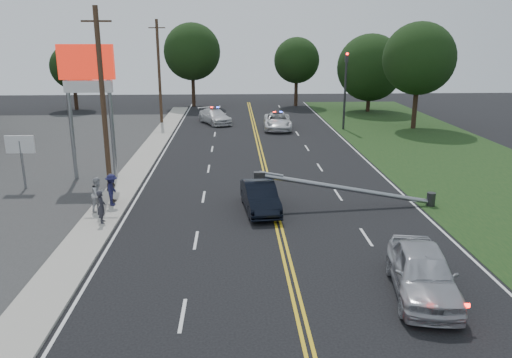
{
  "coord_description": "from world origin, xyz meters",
  "views": [
    {
      "loc": [
        -2.03,
        -15.95,
        8.44
      ],
      "look_at": [
        -0.95,
        7.5,
        1.7
      ],
      "focal_mm": 35.0,
      "sensor_mm": 36.0,
      "label": 1
    }
  ],
  "objects_px": {
    "pylon_sign": "(88,80)",
    "crashed_sedan": "(260,197)",
    "fallen_streetlight": "(356,190)",
    "utility_pole_far": "(159,72)",
    "emergency_a": "(278,121)",
    "waiting_sedan": "(423,272)",
    "utility_pole_mid": "(103,99)",
    "bystander_d": "(111,188)",
    "bystander_a": "(101,207)",
    "bystander_b": "(98,194)",
    "traffic_signal": "(345,84)",
    "small_sign": "(21,149)",
    "emergency_b": "(215,116)",
    "bystander_c": "(112,190)"
  },
  "relations": [
    {
      "from": "utility_pole_far",
      "to": "utility_pole_mid",
      "type": "bearing_deg",
      "value": -90.0
    },
    {
      "from": "small_sign",
      "to": "bystander_d",
      "type": "distance_m",
      "value": 6.51
    },
    {
      "from": "crashed_sedan",
      "to": "emergency_b",
      "type": "relative_size",
      "value": 0.87
    },
    {
      "from": "utility_pole_far",
      "to": "fallen_streetlight",
      "type": "bearing_deg",
      "value": -62.76
    },
    {
      "from": "emergency_a",
      "to": "waiting_sedan",
      "type": "bearing_deg",
      "value": -83.38
    },
    {
      "from": "traffic_signal",
      "to": "bystander_d",
      "type": "bearing_deg",
      "value": -128.5
    },
    {
      "from": "fallen_streetlight",
      "to": "utility_pole_far",
      "type": "xyz_separation_m",
      "value": [
        -13.39,
        26.0,
        4.17
      ]
    },
    {
      "from": "emergency_a",
      "to": "bystander_d",
      "type": "relative_size",
      "value": 3.48
    },
    {
      "from": "small_sign",
      "to": "emergency_b",
      "type": "distance_m",
      "value": 23.98
    },
    {
      "from": "pylon_sign",
      "to": "crashed_sedan",
      "type": "distance_m",
      "value": 12.77
    },
    {
      "from": "bystander_d",
      "to": "emergency_a",
      "type": "bearing_deg",
      "value": -15.86
    },
    {
      "from": "small_sign",
      "to": "bystander_d",
      "type": "bearing_deg",
      "value": -28.03
    },
    {
      "from": "emergency_a",
      "to": "bystander_a",
      "type": "distance_m",
      "value": 26.34
    },
    {
      "from": "emergency_b",
      "to": "emergency_a",
      "type": "bearing_deg",
      "value": -54.07
    },
    {
      "from": "pylon_sign",
      "to": "utility_pole_far",
      "type": "bearing_deg",
      "value": 86.28
    },
    {
      "from": "small_sign",
      "to": "bystander_c",
      "type": "xyz_separation_m",
      "value": [
        5.77,
        -3.49,
        -1.4
      ]
    },
    {
      "from": "utility_pole_mid",
      "to": "bystander_c",
      "type": "xyz_separation_m",
      "value": [
        0.97,
        -3.49,
        -4.15
      ]
    },
    {
      "from": "pylon_sign",
      "to": "bystander_b",
      "type": "bearing_deg",
      "value": -74.13
    },
    {
      "from": "fallen_streetlight",
      "to": "utility_pole_far",
      "type": "relative_size",
      "value": 0.94
    },
    {
      "from": "crashed_sedan",
      "to": "bystander_d",
      "type": "height_order",
      "value": "bystander_d"
    },
    {
      "from": "waiting_sedan",
      "to": "bystander_d",
      "type": "height_order",
      "value": "bystander_d"
    },
    {
      "from": "emergency_a",
      "to": "bystander_b",
      "type": "xyz_separation_m",
      "value": [
        -10.82,
        -22.59,
        0.22
      ]
    },
    {
      "from": "waiting_sedan",
      "to": "bystander_b",
      "type": "bearing_deg",
      "value": 155.5
    },
    {
      "from": "small_sign",
      "to": "crashed_sedan",
      "type": "distance_m",
      "value": 14.04
    },
    {
      "from": "bystander_b",
      "to": "small_sign",
      "type": "bearing_deg",
      "value": 75.36
    },
    {
      "from": "waiting_sedan",
      "to": "bystander_a",
      "type": "distance_m",
      "value": 14.26
    },
    {
      "from": "bystander_c",
      "to": "utility_pole_far",
      "type": "bearing_deg",
      "value": 0.01
    },
    {
      "from": "traffic_signal",
      "to": "bystander_a",
      "type": "relative_size",
      "value": 4.61
    },
    {
      "from": "pylon_sign",
      "to": "fallen_streetlight",
      "type": "distance_m",
      "value": 16.66
    },
    {
      "from": "pylon_sign",
      "to": "traffic_signal",
      "type": "xyz_separation_m",
      "value": [
        18.8,
        16.0,
        -1.79
      ]
    },
    {
      "from": "small_sign",
      "to": "emergency_b",
      "type": "height_order",
      "value": "small_sign"
    },
    {
      "from": "waiting_sedan",
      "to": "emergency_b",
      "type": "height_order",
      "value": "waiting_sedan"
    },
    {
      "from": "utility_pole_mid",
      "to": "emergency_a",
      "type": "bearing_deg",
      "value": 58.26
    },
    {
      "from": "traffic_signal",
      "to": "bystander_d",
      "type": "height_order",
      "value": "traffic_signal"
    },
    {
      "from": "utility_pole_mid",
      "to": "bystander_b",
      "type": "height_order",
      "value": "utility_pole_mid"
    },
    {
      "from": "fallen_streetlight",
      "to": "utility_pole_far",
      "type": "height_order",
      "value": "utility_pole_far"
    },
    {
      "from": "fallen_streetlight",
      "to": "utility_pole_mid",
      "type": "height_order",
      "value": "utility_pole_mid"
    },
    {
      "from": "waiting_sedan",
      "to": "bystander_a",
      "type": "height_order",
      "value": "waiting_sedan"
    },
    {
      "from": "crashed_sedan",
      "to": "small_sign",
      "type": "bearing_deg",
      "value": 155.89
    },
    {
      "from": "emergency_a",
      "to": "utility_pole_far",
      "type": "bearing_deg",
      "value": 164.58
    },
    {
      "from": "bystander_a",
      "to": "emergency_a",
      "type": "bearing_deg",
      "value": -30.24
    },
    {
      "from": "pylon_sign",
      "to": "bystander_c",
      "type": "height_order",
      "value": "pylon_sign"
    },
    {
      "from": "utility_pole_far",
      "to": "bystander_c",
      "type": "height_order",
      "value": "utility_pole_far"
    },
    {
      "from": "emergency_a",
      "to": "bystander_a",
      "type": "height_order",
      "value": "bystander_a"
    },
    {
      "from": "small_sign",
      "to": "bystander_c",
      "type": "distance_m",
      "value": 6.89
    },
    {
      "from": "waiting_sedan",
      "to": "bystander_d",
      "type": "xyz_separation_m",
      "value": [
        -12.64,
        10.05,
        0.06
      ]
    },
    {
      "from": "pylon_sign",
      "to": "utility_pole_mid",
      "type": "relative_size",
      "value": 0.8
    },
    {
      "from": "utility_pole_mid",
      "to": "bystander_d",
      "type": "relative_size",
      "value": 6.45
    },
    {
      "from": "fallen_streetlight",
      "to": "bystander_d",
      "type": "distance_m",
      "value": 12.62
    },
    {
      "from": "utility_pole_mid",
      "to": "emergency_b",
      "type": "bearing_deg",
      "value": 76.18
    }
  ]
}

